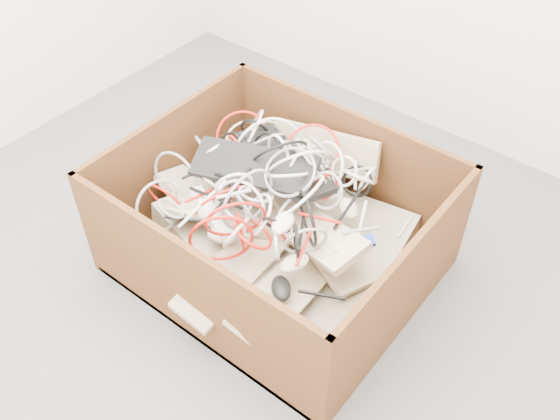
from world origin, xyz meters
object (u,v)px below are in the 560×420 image
Objects in this scene: cardboard_box at (274,240)px; vga_plug at (368,241)px; power_strip_left at (248,168)px; power_strip_right at (210,213)px.

cardboard_box is 0.47m from vga_plug.
power_strip_right is (0.03, -0.26, -0.03)m from power_strip_left.
vga_plug is at bearing 4.09° from cardboard_box.
vga_plug reaches higher than power_strip_right.
power_strip_left is at bearing -149.80° from vga_plug.
power_strip_right is (-0.18, -0.17, 0.18)m from cardboard_box.
cardboard_box is at bearing 63.82° from power_strip_right.
power_strip_right is at bearing -125.08° from vga_plug.
cardboard_box is 0.31m from power_strip_left.
power_strip_left is 0.27m from power_strip_right.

